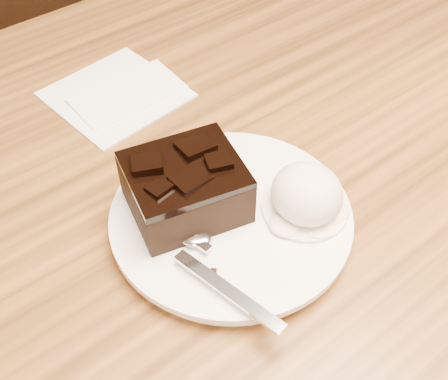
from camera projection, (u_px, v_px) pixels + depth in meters
dining_table at (210, 374)px, 0.83m from camera, size 1.20×0.80×0.75m
plate at (231, 220)px, 0.52m from camera, size 0.22×0.22×0.02m
brownie at (186, 190)px, 0.50m from camera, size 0.11×0.10×0.04m
ice_cream_scoop at (307, 194)px, 0.50m from camera, size 0.06×0.07×0.05m
melt_puddle at (304, 209)px, 0.52m from camera, size 0.08×0.08×0.00m
spoon at (192, 233)px, 0.49m from camera, size 0.06×0.16×0.01m
napkin at (116, 94)px, 0.66m from camera, size 0.15×0.15×0.01m
crumb_a at (213, 272)px, 0.47m from camera, size 0.01×0.01×0.00m
crumb_b at (299, 230)px, 0.50m from camera, size 0.01×0.01×0.00m
crumb_c at (233, 209)px, 0.52m from camera, size 0.01×0.01×0.00m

